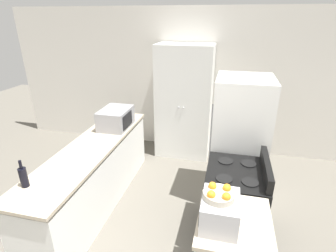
{
  "coord_description": "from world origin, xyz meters",
  "views": [
    {
      "loc": [
        0.76,
        -1.3,
        2.43
      ],
      "look_at": [
        0.0,
        1.89,
        1.05
      ],
      "focal_mm": 28.0,
      "sensor_mm": 36.0,
      "label": 1
    }
  ],
  "objects": [
    {
      "name": "toaster_oven",
      "position": [
        0.78,
        0.38,
        1.01
      ],
      "size": [
        0.3,
        0.37,
        0.25
      ],
      "color": "#B2B2B7",
      "rests_on": "counter_right"
    },
    {
      "name": "wall_back",
      "position": [
        0.0,
        3.46,
        1.3
      ],
      "size": [
        7.0,
        0.06,
        2.6
      ],
      "color": "silver",
      "rests_on": "ground_plane"
    },
    {
      "name": "pantry_cabinet",
      "position": [
        0.0,
        3.12,
        1.01
      ],
      "size": [
        0.97,
        0.6,
        2.01
      ],
      "color": "white",
      "rests_on": "ground_plane"
    },
    {
      "name": "refrigerator",
      "position": [
        0.96,
        2.01,
        0.87
      ],
      "size": [
        0.73,
        0.75,
        1.74
      ],
      "color": "white",
      "rests_on": "ground_plane"
    },
    {
      "name": "wine_bottle",
      "position": [
        -1.09,
        0.45,
        1.0
      ],
      "size": [
        0.07,
        0.07,
        0.29
      ],
      "color": "black",
      "rests_on": "counter_left"
    },
    {
      "name": "microwave",
      "position": [
        -0.83,
        2.04,
        1.03
      ],
      "size": [
        0.41,
        0.54,
        0.28
      ],
      "color": "#939399",
      "rests_on": "counter_left"
    },
    {
      "name": "fruit_bowl",
      "position": [
        0.76,
        0.39,
        1.17
      ],
      "size": [
        0.24,
        0.24,
        0.09
      ],
      "color": "#B2A893",
      "rests_on": "toaster_oven"
    },
    {
      "name": "stove",
      "position": [
        0.93,
        1.21,
        0.45
      ],
      "size": [
        0.66,
        0.77,
        1.05
      ],
      "color": "black",
      "rests_on": "ground_plane"
    },
    {
      "name": "counter_left",
      "position": [
        -0.91,
        1.38,
        0.43
      ],
      "size": [
        0.6,
        2.56,
        0.89
      ],
      "color": "silver",
      "rests_on": "ground_plane"
    }
  ]
}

